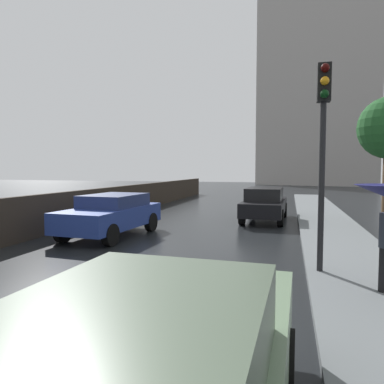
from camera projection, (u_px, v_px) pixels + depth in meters
car_black_mid_road at (265, 203)px, 15.35m from camera, size 1.84×4.45×1.44m
car_blue_far_ahead at (111, 214)px, 11.83m from camera, size 2.10×4.17×1.39m
traffic_light at (323, 128)px, 7.15m from camera, size 0.26×0.39×4.19m
distant_tower at (319, 79)px, 49.21m from camera, size 16.79×9.59×33.23m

